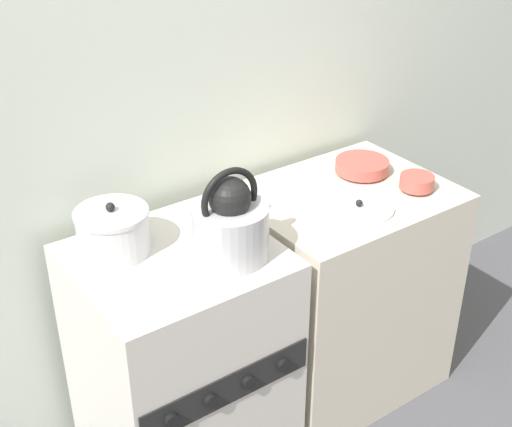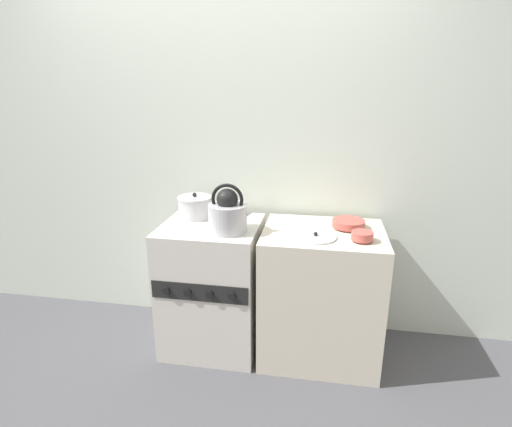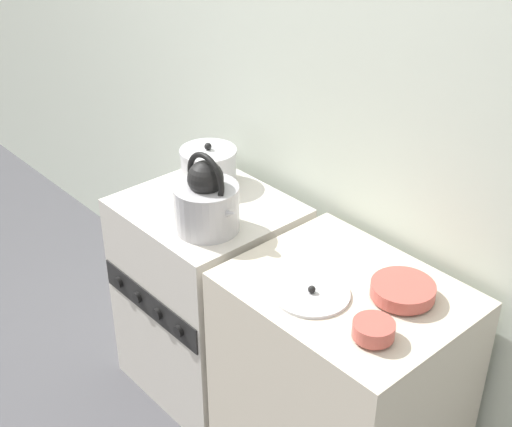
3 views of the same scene
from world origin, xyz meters
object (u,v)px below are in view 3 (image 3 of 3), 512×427
at_px(loose_pot_lid, 312,294).
at_px(cooking_pot, 209,166).
at_px(stove, 210,296).
at_px(kettle, 207,201).
at_px(enamel_bowl, 403,290).
at_px(small_ceramic_bowl, 373,330).

bearing_deg(loose_pot_lid, cooking_pot, 163.99).
xyz_separation_m(stove, cooking_pot, (-0.14, 0.12, 0.49)).
bearing_deg(kettle, enamel_bowl, 15.35).
bearing_deg(cooking_pot, loose_pot_lid, -16.01).
distance_m(kettle, enamel_bowl, 0.74).
height_order(cooking_pot, enamel_bowl, cooking_pot).
xyz_separation_m(small_ceramic_bowl, loose_pot_lid, (-0.26, 0.02, -0.03)).
xyz_separation_m(stove, kettle, (0.14, -0.10, 0.53)).
xyz_separation_m(stove, loose_pot_lid, (0.65, -0.10, 0.42)).
distance_m(enamel_bowl, small_ceramic_bowl, 0.22).
relative_size(kettle, enamel_bowl, 1.48).
bearing_deg(small_ceramic_bowl, cooking_pot, 166.93).
relative_size(cooking_pot, small_ceramic_bowl, 1.84).
distance_m(kettle, loose_pot_lid, 0.52).
bearing_deg(stove, small_ceramic_bowl, -7.43).
bearing_deg(cooking_pot, small_ceramic_bowl, -13.07).
relative_size(stove, kettle, 2.90).
height_order(stove, loose_pot_lid, loose_pot_lid).
xyz_separation_m(cooking_pot, small_ceramic_bowl, (1.05, -0.24, -0.04)).
distance_m(kettle, small_ceramic_bowl, 0.77).
bearing_deg(loose_pot_lid, stove, 171.12).
xyz_separation_m(cooking_pot, loose_pot_lid, (0.79, -0.23, -0.07)).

